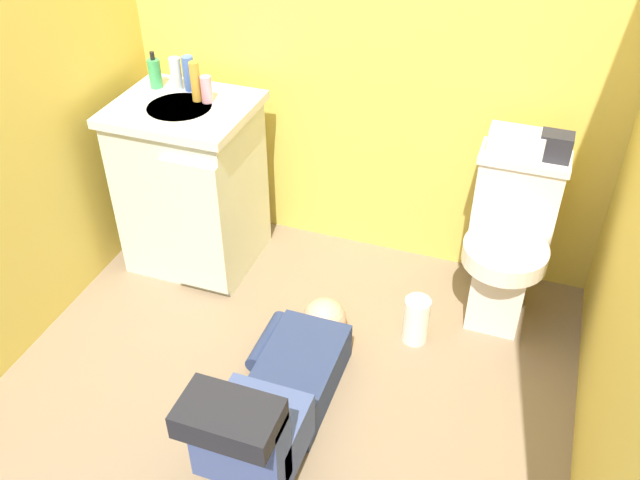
% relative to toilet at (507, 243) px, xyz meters
% --- Properties ---
extents(ground_plane, '(2.72, 2.96, 0.04)m').
position_rel_toilet_xyz_m(ground_plane, '(-0.73, -0.71, -0.39)').
color(ground_plane, '#806A51').
extents(wall_back, '(2.38, 0.08, 2.40)m').
position_rel_toilet_xyz_m(wall_back, '(-0.73, 0.31, 0.83)').
color(wall_back, '#DDBF4D').
rests_on(wall_back, ground_plane).
extents(toilet, '(0.36, 0.46, 0.75)m').
position_rel_toilet_xyz_m(toilet, '(0.00, 0.00, 0.00)').
color(toilet, silver).
rests_on(toilet, ground_plane).
extents(vanity_cabinet, '(0.60, 0.53, 0.82)m').
position_rel_toilet_xyz_m(vanity_cabinet, '(-1.44, -0.11, 0.05)').
color(vanity_cabinet, silver).
rests_on(vanity_cabinet, ground_plane).
extents(faucet, '(0.02, 0.02, 0.10)m').
position_rel_toilet_xyz_m(faucet, '(-1.44, 0.04, 0.50)').
color(faucet, silver).
rests_on(faucet, vanity_cabinet).
extents(person_plumber, '(0.39, 1.06, 0.52)m').
position_rel_toilet_xyz_m(person_plumber, '(-0.68, -0.94, -0.19)').
color(person_plumber, navy).
rests_on(person_plumber, ground_plane).
extents(tissue_box, '(0.22, 0.11, 0.10)m').
position_rel_toilet_xyz_m(tissue_box, '(-0.04, 0.09, 0.43)').
color(tissue_box, silver).
rests_on(tissue_box, toilet).
extents(toiletry_bag, '(0.12, 0.09, 0.11)m').
position_rel_toilet_xyz_m(toiletry_bag, '(0.11, 0.09, 0.44)').
color(toiletry_bag, '#26262D').
rests_on(toiletry_bag, toilet).
extents(soap_dispenser, '(0.06, 0.06, 0.17)m').
position_rel_toilet_xyz_m(soap_dispenser, '(-1.63, 0.02, 0.52)').
color(soap_dispenser, '#3A9F56').
rests_on(soap_dispenser, vanity_cabinet).
extents(bottle_white, '(0.05, 0.05, 0.15)m').
position_rel_toilet_xyz_m(bottle_white, '(-1.53, 0.03, 0.53)').
color(bottle_white, silver).
rests_on(bottle_white, vanity_cabinet).
extents(bottle_blue, '(0.05, 0.05, 0.16)m').
position_rel_toilet_xyz_m(bottle_blue, '(-1.48, 0.04, 0.53)').
color(bottle_blue, '#4669BC').
rests_on(bottle_blue, vanity_cabinet).
extents(bottle_amber, '(0.04, 0.04, 0.17)m').
position_rel_toilet_xyz_m(bottle_amber, '(-1.40, -0.04, 0.54)').
color(bottle_amber, gold).
rests_on(bottle_amber, vanity_cabinet).
extents(bottle_pink, '(0.05, 0.05, 0.12)m').
position_rel_toilet_xyz_m(bottle_pink, '(-1.35, -0.04, 0.51)').
color(bottle_pink, pink).
rests_on(bottle_pink, vanity_cabinet).
extents(paper_towel_roll, '(0.11, 0.11, 0.22)m').
position_rel_toilet_xyz_m(paper_towel_roll, '(-0.30, -0.32, -0.26)').
color(paper_towel_roll, white).
rests_on(paper_towel_roll, ground_plane).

